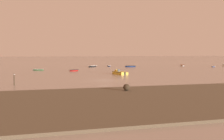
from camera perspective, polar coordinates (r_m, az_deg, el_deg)
name	(u,v)px	position (r m, az deg, el deg)	size (l,w,h in m)	color
ground_plane	(105,80)	(52.20, -1.54, -2.17)	(800.00, 800.00, 0.00)	gray
mudflat_shore	(219,96)	(35.17, 21.24, -4.96)	(358.65, 20.92, 0.26)	brown
tidal_rock_near	(126,87)	(36.23, 3.01, -3.58)	(0.88, 0.88, 0.88)	#372A1C
rowboat_moored_1	(130,66)	(103.68, 3.80, 0.74)	(4.25, 1.68, 0.66)	navy
rowboat_moored_2	(92,66)	(104.10, -4.07, 0.76)	(4.42, 4.40, 0.73)	black
motorboat_moored_2	(118,73)	(68.06, 1.35, -0.63)	(2.93, 5.67, 1.86)	gold
rowboat_moored_5	(182,65)	(114.74, 14.28, 0.91)	(3.29, 4.69, 0.70)	white
rowboat_moored_6	(213,67)	(109.99, 20.12, 0.66)	(2.91, 2.65, 0.46)	navy
rowboat_moored_7	(74,71)	(80.31, -7.85, -0.11)	(3.37, 2.98, 0.53)	red
rowboat_moored_8	(38,70)	(86.00, -14.97, 0.04)	(3.59, 2.32, 0.54)	#23602D
rowboat_moored_9	(109,66)	(107.67, -0.66, 0.83)	(1.55, 3.57, 0.55)	navy
mooring_post_left	(14,80)	(47.07, -19.50, -1.93)	(0.22, 0.22, 2.03)	#3F3323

